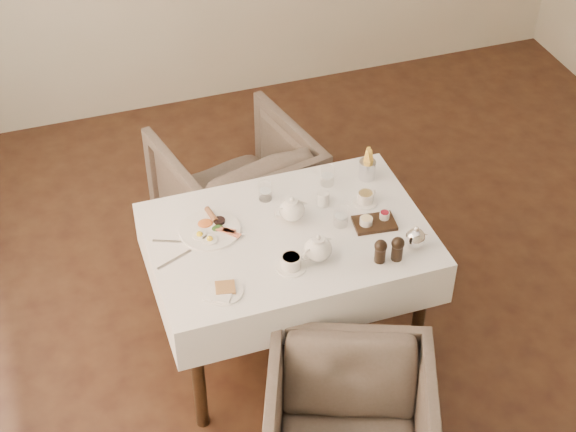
{
  "coord_description": "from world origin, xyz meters",
  "views": [
    {
      "loc": [
        -1.59,
        -2.79,
        3.43
      ],
      "look_at": [
        -0.6,
        0.13,
        0.82
      ],
      "focal_mm": 55.0,
      "sensor_mm": 36.0,
      "label": 1
    }
  ],
  "objects_px": {
    "teapot_centre": "(292,208)",
    "breakfast_plate": "(210,229)",
    "table": "(288,252)",
    "armchair_far": "(237,189)"
  },
  "relations": [
    {
      "from": "breakfast_plate",
      "to": "teapot_centre",
      "type": "relative_size",
      "value": 1.71
    },
    {
      "from": "breakfast_plate",
      "to": "teapot_centre",
      "type": "bearing_deg",
      "value": 8.63
    },
    {
      "from": "armchair_far",
      "to": "teapot_centre",
      "type": "distance_m",
      "value": 0.92
    },
    {
      "from": "armchair_far",
      "to": "teapot_centre",
      "type": "bearing_deg",
      "value": 81.56
    },
    {
      "from": "table",
      "to": "breakfast_plate",
      "type": "relative_size",
      "value": 4.51
    },
    {
      "from": "armchair_far",
      "to": "breakfast_plate",
      "type": "bearing_deg",
      "value": 53.79
    },
    {
      "from": "armchair_far",
      "to": "breakfast_plate",
      "type": "height_order",
      "value": "breakfast_plate"
    },
    {
      "from": "teapot_centre",
      "to": "breakfast_plate",
      "type": "bearing_deg",
      "value": 164.92
    },
    {
      "from": "armchair_far",
      "to": "breakfast_plate",
      "type": "xyz_separation_m",
      "value": [
        -0.32,
        -0.74,
        0.41
      ]
    },
    {
      "from": "table",
      "to": "teapot_centre",
      "type": "relative_size",
      "value": 7.72
    }
  ]
}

